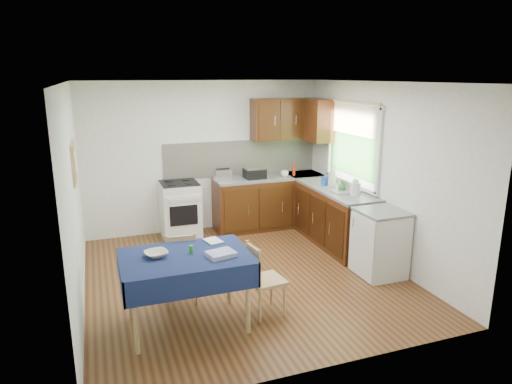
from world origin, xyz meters
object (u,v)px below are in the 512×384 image
object	(u,v)px
dining_table	(186,265)
kettle	(355,188)
chair_far	(181,265)
chair_near	(263,277)
sandwich_press	(255,172)
toaster	(223,175)
dish_rack	(345,190)

from	to	relation	value
dining_table	kettle	bearing A→B (deg)	36.70
chair_far	kettle	distance (m)	2.78
dining_table	chair_far	bearing A→B (deg)	98.87
dining_table	chair_far	size ratio (longest dim) A/B	1.50
chair_near	sandwich_press	distance (m)	2.95
toaster	sandwich_press	size ratio (longest dim) A/B	0.80
toaster	dish_rack	xyz separation A→B (m)	(1.51, -1.35, -0.07)
dining_table	kettle	world-z (taller)	kettle
chair_far	kettle	size ratio (longest dim) A/B	3.51
chair_far	dish_rack	xyz separation A→B (m)	(2.63, 0.84, 0.46)
chair_far	kettle	world-z (taller)	kettle
dining_table	chair_far	distance (m)	0.59
dining_table	toaster	world-z (taller)	toaster
dish_rack	kettle	bearing A→B (deg)	-90.56
chair_far	chair_near	size ratio (longest dim) A/B	1.05
dining_table	chair_near	bearing A→B (deg)	10.61
dining_table	chair_near	distance (m)	0.87
dish_rack	chair_near	bearing A→B (deg)	-148.67
toaster	dish_rack	world-z (taller)	toaster
chair_far	sandwich_press	distance (m)	2.79
dining_table	chair_near	size ratio (longest dim) A/B	1.57
chair_near	kettle	xyz separation A→B (m)	(1.87, 1.20, 0.57)
dining_table	dish_rack	xyz separation A→B (m)	(2.67, 1.39, 0.23)
dining_table	sandwich_press	size ratio (longest dim) A/B	3.92
toaster	dish_rack	distance (m)	2.02
dining_table	sandwich_press	xyz separation A→B (m)	(1.71, 2.71, 0.30)
sandwich_press	kettle	distance (m)	1.84
sandwich_press	kettle	bearing A→B (deg)	-60.88
sandwich_press	dish_rack	bearing A→B (deg)	-57.27
dining_table	dish_rack	world-z (taller)	dish_rack
chair_near	chair_far	bearing A→B (deg)	46.50
sandwich_press	dish_rack	size ratio (longest dim) A/B	0.85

